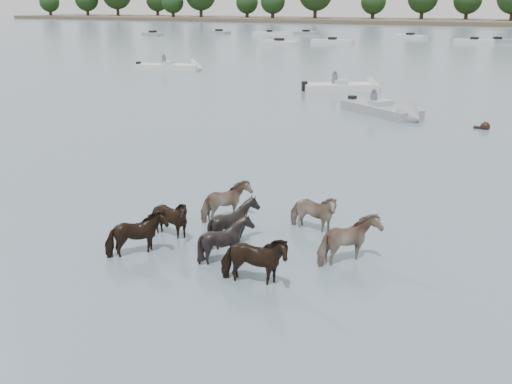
% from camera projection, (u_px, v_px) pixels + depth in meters
% --- Properties ---
extents(ground, '(400.00, 400.00, 0.00)m').
position_uv_depth(ground, '(204.00, 271.00, 12.35)').
color(ground, slate).
rests_on(ground, ground).
extents(shoreline, '(160.00, 30.00, 1.00)m').
position_uv_depth(shoreline, '(251.00, 19.00, 169.02)').
color(shoreline, '#4C4233').
rests_on(shoreline, ground).
extents(pony_herd, '(5.87, 4.23, 1.28)m').
position_uv_depth(pony_herd, '(240.00, 230.00, 13.34)').
color(pony_herd, black).
rests_on(pony_herd, ground).
extents(swimming_pony, '(0.72, 0.44, 0.44)m').
position_uv_depth(swimming_pony, '(484.00, 127.00, 26.06)').
color(swimming_pony, black).
rests_on(swimming_pony, ground).
extents(motorboat_a, '(5.30, 3.95, 1.92)m').
position_uv_depth(motorboat_a, '(352.00, 87.00, 37.10)').
color(motorboat_a, silver).
rests_on(motorboat_a, ground).
extents(motorboat_b, '(5.07, 4.20, 1.92)m').
position_uv_depth(motorboat_b, '(391.00, 112.00, 28.83)').
color(motorboat_b, gray).
rests_on(motorboat_b, ground).
extents(motorboat_f, '(5.94, 3.04, 1.92)m').
position_uv_depth(motorboat_f, '(177.00, 67.00, 48.27)').
color(motorboat_f, silver).
rests_on(motorboat_f, ground).
extents(distant_flotilla, '(108.11, 26.98, 0.93)m').
position_uv_depth(distant_flotilla, '(477.00, 41.00, 79.63)').
color(distant_flotilla, gray).
rests_on(distant_flotilla, ground).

